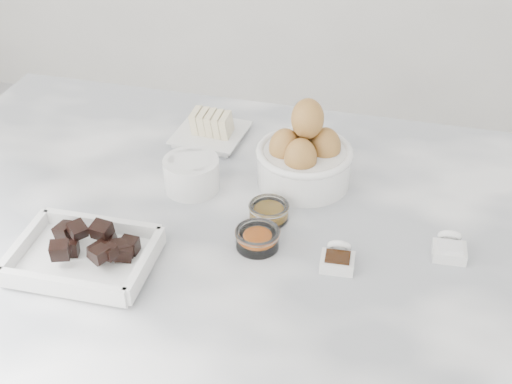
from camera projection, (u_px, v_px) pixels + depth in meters
The scene contains 9 objects.
marble_slab at pixel (239, 231), 1.14m from camera, with size 1.20×0.80×0.04m, color white.
chocolate_dish at pixel (83, 253), 1.03m from camera, with size 0.21×0.16×0.05m.
butter_plate at pixel (209, 129), 1.33m from camera, with size 0.13×0.13×0.05m.
sugar_ramekin at pixel (191, 173), 1.19m from camera, with size 0.09×0.09×0.06m.
egg_bowl at pixel (304, 156), 1.20m from camera, with size 0.16×0.16×0.16m.
honey_bowl at pixel (269, 211), 1.13m from camera, with size 0.07×0.07×0.03m.
zest_bowl at pixel (258, 238), 1.07m from camera, with size 0.07×0.07×0.03m.
vanilla_spoon at pixel (338, 258), 1.04m from camera, with size 0.05×0.06×0.04m.
salt_spoon at pixel (449, 248), 1.06m from camera, with size 0.05×0.06×0.04m.
Camera 1 is at (0.26, -0.86, 1.63)m, focal length 50.00 mm.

